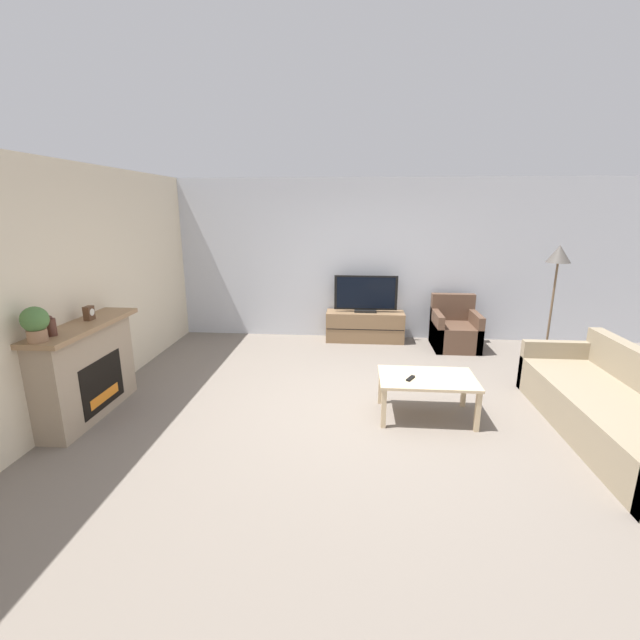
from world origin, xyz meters
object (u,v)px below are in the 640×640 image
at_px(coffee_table, 427,382).
at_px(floor_lamp, 557,266).
at_px(tv_stand, 365,326).
at_px(fireplace, 87,369).
at_px(remote, 410,378).
at_px(potted_plant, 35,323).
at_px(mantel_clock, 89,313).
at_px(couch, 619,413).
at_px(mantel_vase_left, 51,326).
at_px(tv, 366,295).
at_px(armchair, 455,331).

height_order(coffee_table, floor_lamp, floor_lamp).
xyz_separation_m(tv_stand, coffee_table, (0.61, -2.72, 0.15)).
distance_m(fireplace, remote, 3.47).
bearing_deg(floor_lamp, tv_stand, 149.65).
height_order(potted_plant, tv_stand, potted_plant).
distance_m(mantel_clock, couch, 5.51).
relative_size(mantel_vase_left, tv_stand, 0.15).
height_order(mantel_vase_left, tv, mantel_vase_left).
bearing_deg(remote, mantel_clock, -149.20).
height_order(tv_stand, couch, couch).
height_order(mantel_clock, coffee_table, mantel_clock).
xyz_separation_m(mantel_clock, tv, (3.03, 2.83, -0.32)).
distance_m(fireplace, tv_stand, 4.27).
bearing_deg(mantel_clock, fireplace, -96.75).
bearing_deg(couch, tv_stand, 128.47).
bearing_deg(couch, tv, 128.50).
distance_m(mantel_clock, armchair, 5.24).
relative_size(fireplace, potted_plant, 4.56).
bearing_deg(mantel_clock, floor_lamp, 14.84).
distance_m(tv_stand, couch, 3.88).
bearing_deg(tv, floor_lamp, -30.31).
height_order(fireplace, armchair, fireplace).
xyz_separation_m(mantel_clock, tv_stand, (3.03, 2.83, -0.87)).
height_order(remote, floor_lamp, floor_lamp).
height_order(mantel_vase_left, mantel_clock, mantel_vase_left).
relative_size(mantel_vase_left, couch, 0.08).
bearing_deg(couch, mantel_clock, 177.86).
distance_m(mantel_vase_left, mantel_clock, 0.59).
relative_size(potted_plant, remote, 2.15).
height_order(armchair, remote, armchair).
height_order(tv_stand, tv, tv).
bearing_deg(fireplace, mantel_clock, 83.25).
bearing_deg(couch, armchair, 109.03).
bearing_deg(couch, remote, 173.06).
bearing_deg(couch, mantel_vase_left, -175.95).
distance_m(armchair, couch, 2.95).
height_order(tv, couch, tv).
height_order(fireplace, mantel_clock, mantel_clock).
relative_size(potted_plant, armchair, 0.39).
relative_size(tv_stand, couch, 0.53).
bearing_deg(remote, coffee_table, 51.96).
relative_size(coffee_table, couch, 0.41).
bearing_deg(mantel_vase_left, coffee_table, 10.93).
bearing_deg(coffee_table, mantel_vase_left, -169.07).
relative_size(potted_plant, tv_stand, 0.25).
distance_m(potted_plant, couch, 5.55).
height_order(mantel_clock, tv_stand, mantel_clock).
bearing_deg(tv_stand, floor_lamp, -30.35).
height_order(mantel_clock, armchair, mantel_clock).
xyz_separation_m(mantel_vase_left, coffee_table, (3.64, 0.70, -0.73)).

